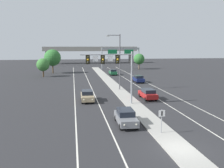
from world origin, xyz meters
TOP-DOWN VIEW (x-y plane):
  - ground_plane at (0.00, 0.00)m, footprint 260.00×260.00m
  - median_island at (0.00, 18.00)m, footprint 2.40×110.00m
  - lane_stripe_oncoming_center at (-4.70, 25.00)m, footprint 0.14×100.00m
  - lane_stripe_receding_center at (4.70, 25.00)m, footprint 0.14×100.00m
  - edge_stripe_left at (-8.00, 25.00)m, footprint 0.14×100.00m
  - edge_stripe_right at (8.00, 25.00)m, footprint 0.14×100.00m
  - overhead_signal_mast at (-2.69, 15.25)m, footprint 7.09×0.44m
  - median_sign_post at (-0.22, 3.51)m, footprint 0.60×0.10m
  - street_lamp_median at (0.02, 26.28)m, footprint 2.58×0.28m
  - car_oncoming_grey at (-2.88, 6.77)m, footprint 1.88×4.49m
  - car_oncoming_tan at (-6.17, 18.28)m, footprint 1.84×4.48m
  - car_receding_red at (3.12, 18.29)m, footprint 1.91×4.50m
  - car_receding_navy at (6.19, 35.14)m, footprint 1.83×4.47m
  - car_receding_green at (2.87, 49.87)m, footprint 1.88×4.49m
  - highway_sign_gantry at (8.20, 65.94)m, footprint 13.28×0.42m
  - overpass_bridge at (0.00, 96.16)m, footprint 42.40×6.40m
  - tree_far_left_a at (-15.88, 48.71)m, footprint 3.35×3.35m
  - tree_far_left_c at (-14.02, 56.70)m, footprint 4.87×4.87m
  - tree_far_right_a at (14.50, 64.82)m, footprint 3.73×3.73m

SIDE VIEW (x-z plane):
  - ground_plane at x=0.00m, z-range 0.00..0.00m
  - lane_stripe_oncoming_center at x=-4.70m, z-range 0.00..0.01m
  - lane_stripe_receding_center at x=4.70m, z-range 0.00..0.01m
  - edge_stripe_left at x=-8.00m, z-range 0.00..0.01m
  - edge_stripe_right at x=8.00m, z-range 0.00..0.01m
  - median_island at x=0.00m, z-range 0.00..0.15m
  - car_oncoming_grey at x=-2.88m, z-range 0.03..1.61m
  - car_oncoming_tan at x=-6.17m, z-range 0.03..1.61m
  - car_receding_red at x=3.12m, z-range 0.03..1.61m
  - car_receding_navy at x=6.19m, z-range 0.03..1.61m
  - car_receding_green at x=2.87m, z-range 0.03..1.61m
  - median_sign_post at x=-0.22m, z-range 0.49..2.69m
  - tree_far_left_a at x=-15.88m, z-range 0.73..5.58m
  - tree_far_right_a at x=14.50m, z-range 0.82..6.21m
  - tree_far_left_c at x=-14.02m, z-range 1.08..8.13m
  - overhead_signal_mast at x=-2.69m, z-range 1.89..9.09m
  - overpass_bridge at x=0.00m, z-range 1.96..9.61m
  - street_lamp_median at x=0.02m, z-range 0.79..10.79m
  - highway_sign_gantry at x=8.20m, z-range 2.41..9.91m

